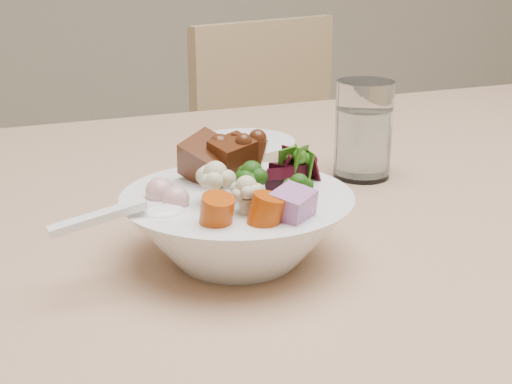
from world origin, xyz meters
TOP-DOWN VIEW (x-y plane):
  - dining_table at (-0.12, 0.12)m, footprint 1.85×1.16m
  - chair_far at (0.03, 0.92)m, footprint 0.57×0.57m
  - food_bowl at (-0.37, -0.04)m, footprint 0.22×0.22m
  - soup_spoon at (-0.46, -0.06)m, footprint 0.12×0.04m
  - water_glass at (-0.15, 0.16)m, footprint 0.07×0.07m
  - side_bowl at (-0.29, 0.22)m, footprint 0.13×0.13m

SIDE VIEW (x-z plane):
  - chair_far at x=0.03m, z-range 0.06..1.00m
  - dining_table at x=-0.12m, z-range 0.33..1.15m
  - side_bowl at x=-0.29m, z-range 0.82..0.87m
  - food_bowl at x=-0.37m, z-range 0.80..0.92m
  - water_glass at x=-0.15m, z-range 0.82..0.94m
  - soup_spoon at x=-0.46m, z-range 0.88..0.90m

